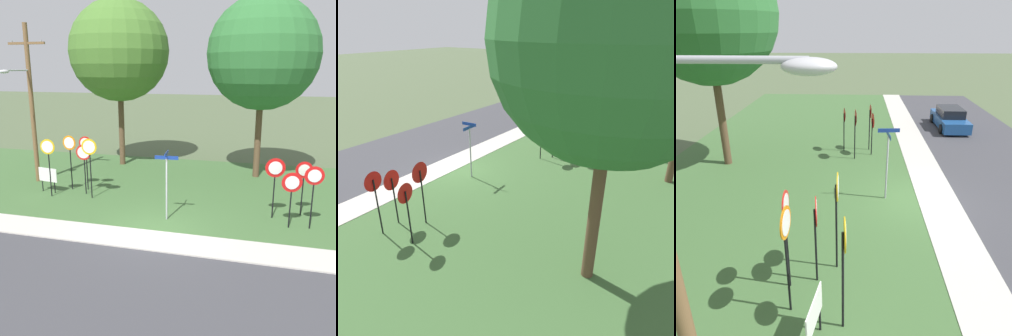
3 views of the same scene
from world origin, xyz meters
TOP-DOWN VIEW (x-y plane):
  - ground_plane at (0.00, 0.00)m, footprint 160.00×160.00m
  - road_asphalt at (0.00, -4.80)m, footprint 44.00×6.40m
  - sidewalk_strip at (0.00, -0.80)m, footprint 44.00×1.60m
  - grass_median at (0.00, 6.00)m, footprint 44.00×12.00m
  - stop_sign_near_left at (-4.58, 3.40)m, footprint 0.75×0.13m
  - stop_sign_near_right at (-4.81, 4.09)m, footprint 0.69×0.09m
  - stop_sign_far_left at (-6.04, 2.63)m, footprint 0.73×0.11m
  - stop_sign_far_center at (-4.01, 2.90)m, footprint 0.76×0.10m
  - stop_sign_far_right at (-5.62, 3.92)m, footprint 0.74×0.11m
  - yield_sign_near_left at (5.85, 1.76)m, footprint 0.74×0.12m
  - yield_sign_near_right at (5.06, 1.65)m, footprint 0.78×0.16m
  - yield_sign_far_left at (4.43, 2.53)m, footprint 0.80×0.13m
  - yield_sign_far_right at (5.60, 3.13)m, footprint 0.71×0.16m
  - street_name_post at (0.19, 1.27)m, footprint 0.96×0.81m
  - utility_pole at (-8.21, 4.67)m, footprint 2.10×2.35m
  - notice_board at (-6.55, 3.22)m, footprint 1.09×0.19m
  - oak_tree_left at (-5.08, 9.68)m, footprint 6.13×6.13m
  - oak_tree_right at (3.50, 8.88)m, footprint 6.06×6.06m

SIDE VIEW (x-z plane):
  - ground_plane at x=0.00m, z-range 0.00..0.00m
  - road_asphalt at x=0.00m, z-range 0.00..0.01m
  - grass_median at x=0.00m, z-range 0.00..0.04m
  - sidewalk_strip at x=0.00m, z-range 0.00..0.06m
  - notice_board at x=-6.55m, z-range 0.25..1.50m
  - yield_sign_near_right at x=5.06m, z-range 0.59..2.84m
  - street_name_post at x=0.19m, z-range 0.32..3.20m
  - yield_sign_far_right at x=5.60m, z-range 0.62..2.99m
  - stop_sign_near_left at x=-4.58m, z-range 0.62..3.13m
  - yield_sign_near_left at x=5.85m, z-range 0.66..3.19m
  - yield_sign_far_left at x=4.43m, z-range 0.69..3.27m
  - stop_sign_near_right at x=-4.81m, z-range 0.66..3.46m
  - stop_sign_far_right at x=-5.62m, z-range 0.69..3.52m
  - stop_sign_far_left at x=-6.04m, z-range 0.69..3.55m
  - stop_sign_far_center at x=-4.01m, z-range 0.72..3.64m
  - utility_pole at x=-8.21m, z-range 0.39..8.72m
  - oak_tree_right at x=3.50m, z-range 1.94..11.84m
  - oak_tree_left at x=-5.08m, z-range 2.06..12.27m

